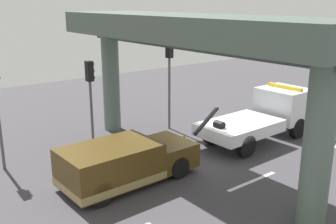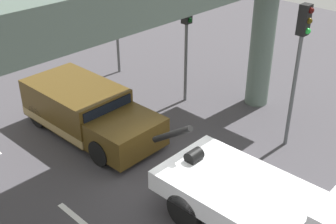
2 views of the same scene
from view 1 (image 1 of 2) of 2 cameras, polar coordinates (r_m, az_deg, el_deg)
The scene contains 9 objects.
ground_plane at distance 17.10m, azimuth 4.72°, elevation -6.88°, with size 60.00×40.00×0.10m, color #423F44.
lane_stripe_mid at distance 15.29m, azimuth 12.13°, elevation -9.84°, with size 2.60×0.16×0.01m, color silver.
lane_stripe_east at distance 19.98m, azimuth 23.34°, elevation -4.60°, with size 2.60×0.16×0.01m, color silver.
tow_truck_white at distance 19.77m, azimuth 14.08°, elevation -0.32°, with size 7.27×2.52×2.46m.
towed_van_green at distance 14.62m, azimuth -6.46°, elevation -7.46°, with size 5.24×2.31×1.58m.
overpass_structure at distance 15.24m, azimuth 2.64°, elevation 10.57°, with size 3.60×13.77×6.05m.
traffic_light_far at distance 17.80m, azimuth -11.23°, elevation 3.86°, with size 0.39×0.32×4.02m.
traffic_light_mid at distance 20.11m, azimuth 0.24°, elevation 6.82°, with size 0.39×0.32×4.67m.
traffic_cone_orange at distance 18.22m, azimuth 2.37°, elevation -4.18°, with size 0.54×0.54×0.65m.
Camera 1 is at (-10.79, -11.51, 6.54)m, focal length 41.83 mm.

